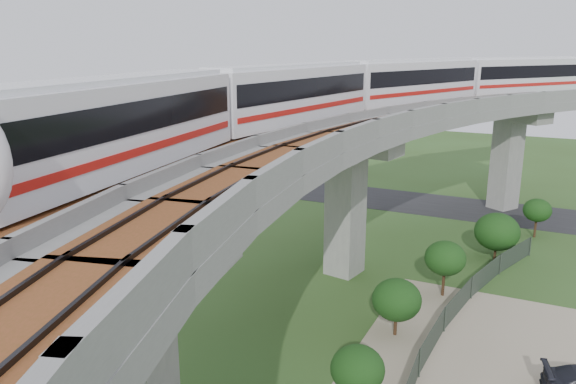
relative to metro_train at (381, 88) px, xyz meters
The scene contains 10 objects.
ground 18.64m from the metro_train, 98.13° to the right, with size 160.00×160.00×0.00m, color #334B1E.
asphalt_road 20.39m from the metro_train, 96.99° to the left, with size 60.00×8.00×0.03m, color #232326.
viaduct 14.36m from the metro_train, 82.34° to the right, with size 19.58×73.98×11.40m.
metro_train is the anchor object (origin of this frame).
fence 19.65m from the metro_train, 60.71° to the right, with size 3.87×38.73×1.50m.
tree_0 17.63m from the metro_train, 44.27° to the left, with size 2.20×2.20×3.22m.
tree_1 13.44m from the metro_train, 23.95° to the left, with size 3.19×3.19×3.49m.
tree_2 12.18m from the metro_train, 36.77° to the right, with size 2.51×2.51×3.57m.
tree_3 15.26m from the metro_train, 67.01° to the right, with size 2.63×2.63×3.21m.
tree_4 21.10m from the metro_train, 75.00° to the right, with size 2.25×2.25×3.29m.
Camera 1 is at (13.06, -23.66, 15.18)m, focal length 35.00 mm.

